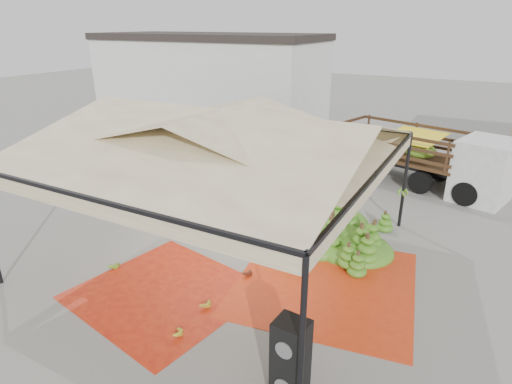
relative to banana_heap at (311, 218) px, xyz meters
The scene contains 17 objects.
ground 2.75m from the banana_heap, 131.63° to the right, with size 90.00×90.00×0.00m, color slate.
canopy_tent 3.81m from the banana_heap, 131.63° to the right, with size 8.10×8.10×4.00m.
building_white 16.95m from the banana_heap, 134.49° to the left, with size 14.30×6.30×5.40m.
tarp_left 4.83m from the banana_heap, 113.94° to the right, with size 3.77×3.60×0.01m, color red.
tarp_right 2.56m from the banana_heap, 59.24° to the right, with size 4.20×4.41×0.01m, color red.
banana_heap is the anchor object (origin of this frame).
hand_yellow_a 4.48m from the banana_heap, 100.95° to the right, with size 0.48×0.40×0.22m, color gold.
hand_yellow_b 5.54m from the banana_heap, 98.29° to the right, with size 0.45×0.37×0.20m, color gold.
hand_red_a 5.55m from the banana_heap, 73.43° to the right, with size 0.41×0.33×0.19m, color #5A2A14.
hand_red_b 2.90m from the banana_heap, 103.22° to the right, with size 0.46×0.37×0.21m, color #5F1E15.
hand_green 5.72m from the banana_heap, 133.21° to the right, with size 0.45×0.37×0.20m, color #4A821B.
hanging_bunches 2.85m from the banana_heap, 74.72° to the right, with size 4.74×0.24×0.20m.
speaker_stack 6.02m from the banana_heap, 71.44° to the right, with size 0.59×0.52×1.53m.
banana_leaves 3.28m from the banana_heap, 155.49° to the right, with size 0.96×1.36×3.70m, color #2F771F, non-canonical shape.
vendor 3.64m from the banana_heap, 143.36° to the left, with size 0.62×0.41×1.70m, color gray.
truck_left 6.90m from the banana_heap, 131.33° to the left, with size 6.62×3.45×2.17m.
truck_right 6.69m from the banana_heap, 69.71° to the left, with size 6.79×3.84×2.21m.
Camera 1 is at (5.87, -8.88, 6.00)m, focal length 30.00 mm.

